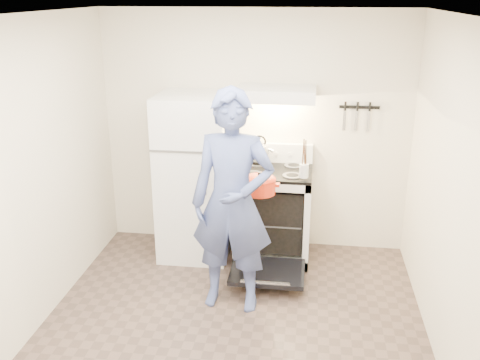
{
  "coord_description": "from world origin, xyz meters",
  "views": [
    {
      "loc": [
        0.58,
        -3.6,
        2.66
      ],
      "look_at": [
        -0.05,
        1.0,
        1.0
      ],
      "focal_mm": 40.0,
      "sensor_mm": 36.0,
      "label": 1
    }
  ],
  "objects_px": {
    "refrigerator": "(195,177)",
    "tea_kettle": "(259,150)",
    "person": "(233,203)",
    "dutch_oven": "(260,186)",
    "stove_body": "(273,215)"
  },
  "relations": [
    {
      "from": "refrigerator",
      "to": "tea_kettle",
      "type": "height_order",
      "value": "refrigerator"
    },
    {
      "from": "person",
      "to": "dutch_oven",
      "type": "height_order",
      "value": "person"
    },
    {
      "from": "person",
      "to": "dutch_oven",
      "type": "bearing_deg",
      "value": 66.28
    },
    {
      "from": "refrigerator",
      "to": "dutch_oven",
      "type": "relative_size",
      "value": 4.72
    },
    {
      "from": "dutch_oven",
      "to": "stove_body",
      "type": "bearing_deg",
      "value": 81.69
    },
    {
      "from": "tea_kettle",
      "to": "person",
      "type": "bearing_deg",
      "value": -95.38
    },
    {
      "from": "stove_body",
      "to": "tea_kettle",
      "type": "relative_size",
      "value": 3.05
    },
    {
      "from": "refrigerator",
      "to": "dutch_oven",
      "type": "bearing_deg",
      "value": -38.06
    },
    {
      "from": "tea_kettle",
      "to": "stove_body",
      "type": "bearing_deg",
      "value": -49.11
    },
    {
      "from": "dutch_oven",
      "to": "person",
      "type": "bearing_deg",
      "value": -117.23
    },
    {
      "from": "person",
      "to": "dutch_oven",
      "type": "relative_size",
      "value": 5.38
    },
    {
      "from": "refrigerator",
      "to": "dutch_oven",
      "type": "xyz_separation_m",
      "value": [
        0.72,
        -0.57,
        0.14
      ]
    },
    {
      "from": "refrigerator",
      "to": "dutch_oven",
      "type": "distance_m",
      "value": 0.93
    },
    {
      "from": "refrigerator",
      "to": "tea_kettle",
      "type": "bearing_deg",
      "value": 18.86
    },
    {
      "from": "tea_kettle",
      "to": "refrigerator",
      "type": "bearing_deg",
      "value": -161.14
    }
  ]
}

